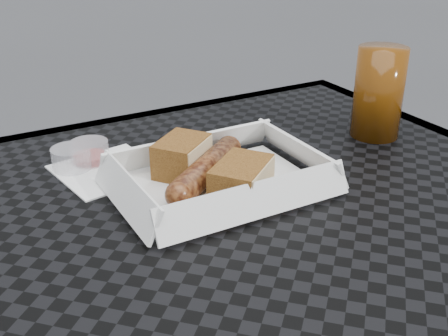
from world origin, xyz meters
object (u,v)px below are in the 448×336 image
patio_table (259,285)px  food_tray (220,186)px  bratwurst (206,169)px  drink_glass (379,93)px

patio_table → food_tray: food_tray is taller
bratwurst → drink_glass: 0.29m
bratwurst → food_tray: bearing=-54.6°
patio_table → bratwurst: (-0.00, 0.12, 0.10)m
food_tray → drink_glass: size_ratio=1.68×
patio_table → food_tray: (0.01, 0.10, 0.08)m
food_tray → bratwurst: 0.03m
patio_table → bratwurst: bearing=92.0°
bratwurst → drink_glass: drink_glass is taller
food_tray → drink_glass: (0.28, 0.04, 0.06)m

